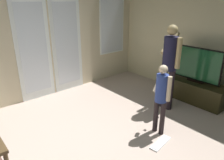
% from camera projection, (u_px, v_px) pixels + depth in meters
% --- Properties ---
extents(ground_plane, '(6.34, 4.64, 0.02)m').
position_uv_depth(ground_plane, '(84.00, 156.00, 2.98)').
color(ground_plane, '#BBA496').
extents(wall_back_with_doors, '(6.34, 0.09, 2.79)m').
position_uv_depth(wall_back_with_doors, '(22.00, 37.00, 4.18)').
color(wall_back_with_doors, beige).
rests_on(wall_back_with_doors, ground_plane).
extents(wall_right_plain, '(0.06, 4.64, 2.76)m').
position_uv_depth(wall_right_plain, '(207.00, 34.00, 4.40)').
color(wall_right_plain, beige).
rests_on(wall_right_plain, ground_plane).
extents(tv_stand, '(0.48, 1.30, 0.43)m').
position_uv_depth(tv_stand, '(194.00, 91.00, 4.53)').
color(tv_stand, '#2E2812').
rests_on(tv_stand, ground_plane).
extents(flat_screen_tv, '(0.08, 0.99, 0.73)m').
position_uv_depth(flat_screen_tv, '(198.00, 65.00, 4.32)').
color(flat_screen_tv, black).
rests_on(flat_screen_tv, tv_stand).
extents(person_adult, '(0.65, 0.44, 1.64)m').
position_uv_depth(person_adult, '(170.00, 60.00, 3.97)').
color(person_adult, black).
rests_on(person_adult, ground_plane).
extents(person_child, '(0.36, 0.33, 1.16)m').
position_uv_depth(person_child, '(161.00, 94.00, 3.26)').
color(person_child, '#2A2123').
rests_on(person_child, ground_plane).
extents(loose_keyboard, '(0.45, 0.19, 0.02)m').
position_uv_depth(loose_keyboard, '(161.00, 143.00, 3.22)').
color(loose_keyboard, white).
rests_on(loose_keyboard, ground_plane).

